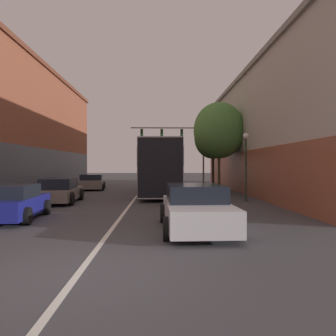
# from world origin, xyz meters

# --- Properties ---
(ground_plane) EXTENTS (160.00, 160.00, 0.00)m
(ground_plane) POSITION_xyz_m (0.00, 0.00, 0.00)
(ground_plane) COLOR #424247
(lane_center_line) EXTENTS (0.14, 45.04, 0.01)m
(lane_center_line) POSITION_xyz_m (0.00, 16.52, 0.00)
(lane_center_line) COLOR silver
(lane_center_line) RESTS_ON ground_plane
(building_right_storefront) EXTENTS (9.46, 27.91, 8.69)m
(building_right_storefront) POSITION_xyz_m (12.01, 18.12, 4.46)
(building_right_storefront) COLOR #B7B2A3
(building_right_storefront) RESTS_ON ground_plane
(bus) EXTENTS (3.04, 12.00, 3.60)m
(bus) POSITION_xyz_m (1.70, 17.24, 2.02)
(bus) COLOR #B7B7BC
(bus) RESTS_ON ground_plane
(hatchback_foreground) EXTENTS (2.26, 4.62, 1.41)m
(hatchback_foreground) POSITION_xyz_m (2.67, 4.15, 0.68)
(hatchback_foreground) COLOR silver
(hatchback_foreground) RESTS_ON ground_plane
(parked_car_left_near) EXTENTS (2.20, 4.41, 1.35)m
(parked_car_left_near) POSITION_xyz_m (-3.91, 11.71, 0.64)
(parked_car_left_near) COLOR slate
(parked_car_left_near) RESTS_ON ground_plane
(parked_car_left_mid) EXTENTS (2.57, 4.78, 1.28)m
(parked_car_left_mid) POSITION_xyz_m (-4.20, 21.50, 0.62)
(parked_car_left_mid) COLOR slate
(parked_car_left_mid) RESTS_ON ground_plane
(parked_car_left_far) EXTENTS (2.31, 3.95, 1.31)m
(parked_car_left_far) POSITION_xyz_m (-4.03, 6.18, 0.63)
(parked_car_left_far) COLOR navy
(parked_car_left_far) RESTS_ON ground_plane
(traffic_signal_gantry) EXTENTS (7.92, 0.36, 6.36)m
(traffic_signal_gantry) POSITION_xyz_m (3.61, 29.03, 4.74)
(traffic_signal_gantry) COLOR #514C47
(traffic_signal_gantry) RESTS_ON ground_plane
(street_lamp) EXTENTS (0.33, 0.33, 3.84)m
(street_lamp) POSITION_xyz_m (6.35, 12.03, 2.29)
(street_lamp) COLOR #233323
(street_lamp) RESTS_ON ground_plane
(street_tree_near) EXTENTS (3.03, 2.73, 5.90)m
(street_tree_near) POSITION_xyz_m (5.87, 20.38, 4.22)
(street_tree_near) COLOR brown
(street_tree_near) RESTS_ON ground_plane
(street_tree_far) EXTENTS (3.82, 3.43, 6.74)m
(street_tree_far) POSITION_xyz_m (5.96, 18.12, 4.64)
(street_tree_far) COLOR brown
(street_tree_far) RESTS_ON ground_plane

